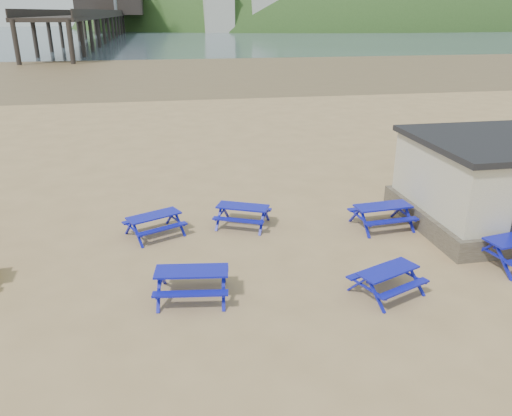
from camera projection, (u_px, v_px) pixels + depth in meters
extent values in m
plane|color=tan|center=(228.00, 258.00, 15.54)|extent=(400.00, 400.00, 0.00)
plane|color=brown|center=(175.00, 69.00, 65.86)|extent=(400.00, 400.00, 0.00)
plane|color=#435460|center=(165.00, 34.00, 171.06)|extent=(400.00, 400.00, 0.00)
cube|color=#0918B2|center=(154.00, 216.00, 16.85)|extent=(1.91, 1.39, 0.05)
cube|color=#0918B2|center=(147.00, 218.00, 17.40)|extent=(1.72, 0.98, 0.05)
cube|color=#0918B2|center=(162.00, 229.00, 16.50)|extent=(1.72, 0.98, 0.05)
cube|color=#0918B2|center=(243.00, 206.00, 17.61)|extent=(1.93, 1.38, 0.05)
cube|color=#0918B2|center=(247.00, 208.00, 18.25)|extent=(1.75, 0.97, 0.05)
cube|color=#0918B2|center=(238.00, 220.00, 17.17)|extent=(1.75, 0.97, 0.05)
cube|color=#0918B2|center=(383.00, 206.00, 17.46)|extent=(2.03, 0.93, 0.05)
cube|color=#0918B2|center=(373.00, 208.00, 18.17)|extent=(1.98, 0.44, 0.05)
cube|color=#0918B2|center=(392.00, 221.00, 16.99)|extent=(1.98, 0.44, 0.05)
cube|color=#0918B2|center=(192.00, 271.00, 13.13)|extent=(2.01, 1.00, 0.05)
cube|color=#0918B2|center=(194.00, 269.00, 13.84)|extent=(1.95, 0.52, 0.05)
cube|color=#0918B2|center=(190.00, 294.00, 12.64)|extent=(1.95, 0.52, 0.05)
cube|color=#0918B2|center=(388.00, 270.00, 13.33)|extent=(1.86, 1.29, 0.05)
cube|color=#0918B2|center=(372.00, 270.00, 13.88)|extent=(1.70, 0.88, 0.05)
cube|color=#0918B2|center=(404.00, 288.00, 12.98)|extent=(1.70, 0.88, 0.05)
cube|color=#0918B2|center=(499.00, 239.00, 15.60)|extent=(2.08, 0.63, 0.06)
cube|color=#665B4C|center=(511.00, 213.00, 18.08)|extent=(7.40, 5.40, 0.70)
cube|color=black|center=(110.00, 15.00, 170.43)|extent=(9.00, 220.00, 0.60)
cube|color=black|center=(111.00, 3.00, 179.02)|extent=(22.00, 30.00, 8.00)
ellipsoid|color=#2D4C1E|center=(350.00, 49.00, 244.68)|extent=(264.00, 144.00, 108.00)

